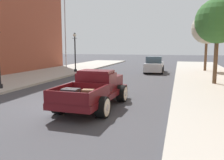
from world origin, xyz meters
TOP-DOWN VIEW (x-y plane):
  - ground_plane at (0.00, 0.00)m, footprint 140.00×140.00m
  - hotrod_truck_maroon at (1.29, 0.18)m, footprint 2.29×4.98m
  - car_background_silver at (2.36, 14.67)m, footprint 1.98×4.35m
  - street_lamp_far at (-5.16, 12.02)m, footprint 0.50×0.32m
  - flagpole at (-7.72, 15.51)m, footprint 1.74×0.16m
  - street_tree_second at (7.12, 7.55)m, footprint 2.93×2.93m
  - street_tree_third at (7.41, 16.61)m, footprint 3.11×3.11m

SIDE VIEW (x-z plane):
  - ground_plane at x=0.00m, z-range 0.00..0.00m
  - hotrod_truck_maroon at x=1.29m, z-range -0.04..1.54m
  - car_background_silver at x=2.36m, z-range -0.06..1.59m
  - street_lamp_far at x=-5.16m, z-range 0.46..4.31m
  - street_tree_second at x=7.12m, z-range 1.46..7.04m
  - street_tree_third at x=7.41m, z-range 1.51..7.38m
  - flagpole at x=-7.72m, z-range 1.19..10.35m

